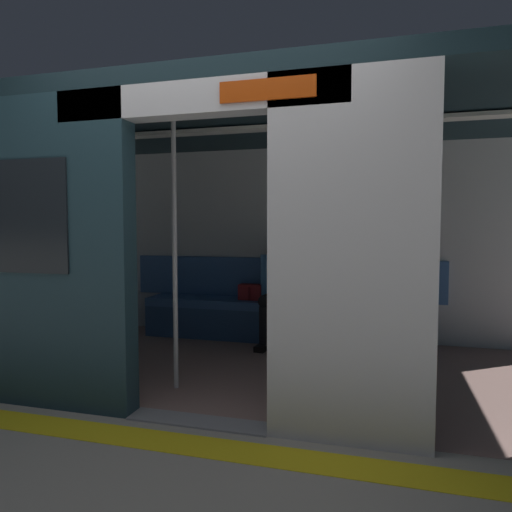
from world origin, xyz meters
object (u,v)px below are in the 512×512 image
(train_car, at_px, (243,200))
(grab_pole_door, at_px, (175,252))
(bench_seat, at_px, (276,311))
(person_seated, at_px, (283,282))
(handbag, at_px, (251,292))
(book, at_px, (314,301))

(train_car, height_order, grab_pole_door, train_car)
(bench_seat, bearing_deg, train_car, 86.59)
(train_car, relative_size, person_seated, 5.50)
(grab_pole_door, bearing_deg, bench_seat, -104.13)
(person_seated, distance_m, handbag, 0.42)
(train_car, distance_m, bench_seat, 1.51)
(book, distance_m, grab_pole_door, 1.96)
(train_car, relative_size, bench_seat, 2.17)
(person_seated, bearing_deg, handbag, -14.62)
(train_car, relative_size, handbag, 24.62)
(book, bearing_deg, train_car, 36.89)
(train_car, distance_m, book, 1.54)
(train_car, xyz_separation_m, book, (-0.47, -1.05, -1.02))
(train_car, height_order, person_seated, train_car)
(train_car, xyz_separation_m, handbag, (0.23, -1.04, -0.95))
(bench_seat, bearing_deg, grab_pole_door, 75.87)
(handbag, relative_size, grab_pole_door, 0.12)
(bench_seat, distance_m, person_seated, 0.34)
(person_seated, xyz_separation_m, handbag, (0.38, -0.10, -0.14))
(train_car, height_order, bench_seat, train_car)
(train_car, xyz_separation_m, bench_seat, (-0.06, -0.99, -1.14))
(handbag, bearing_deg, grab_pole_door, 85.99)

